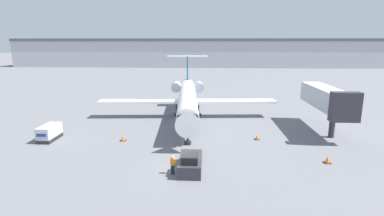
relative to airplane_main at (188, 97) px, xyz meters
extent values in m
plane|color=slate|center=(1.09, -20.16, -3.15)|extent=(600.00, 600.00, 0.00)
cube|color=#B2B2B7|center=(1.09, 99.84, 2.87)|extent=(180.00, 16.00, 12.03)
cube|color=#4C515B|center=(1.09, 99.84, 9.48)|extent=(180.00, 16.80, 1.20)
cylinder|color=white|center=(0.08, -1.24, -0.02)|extent=(4.42, 25.70, 2.70)
cone|color=white|center=(1.02, -15.08, -0.02)|extent=(2.84, 2.34, 2.70)
cube|color=black|center=(0.96, -14.22, 0.45)|extent=(2.34, 0.85, 0.44)
cone|color=white|center=(-0.88, 13.00, -0.02)|extent=(2.63, 3.13, 2.43)
cube|color=#0C5999|center=(0.08, -1.24, -0.90)|extent=(3.98, 23.13, 0.20)
cube|color=white|center=(7.56, 0.54, -0.63)|extent=(12.59, 3.18, 0.36)
cube|color=white|center=(-7.57, -0.48, -0.63)|extent=(12.59, 3.18, 0.36)
cylinder|color=#ADADB7|center=(1.48, 9.62, 0.31)|extent=(1.96, 3.62, 1.73)
cylinder|color=#ADADB7|center=(-2.77, 9.33, 0.31)|extent=(1.96, 3.62, 1.73)
cube|color=#0C5999|center=(-0.92, 13.59, 3.53)|extent=(0.39, 2.21, 4.41)
cube|color=white|center=(-0.92, 13.59, 5.74)|extent=(8.05, 2.33, 0.20)
cylinder|color=black|center=(0.88, -13.01, -2.26)|extent=(0.24, 0.24, 1.77)
cylinder|color=black|center=(0.88, -13.01, -2.95)|extent=(0.80, 0.80, 0.40)
cylinder|color=black|center=(-1.80, 0.51, -2.26)|extent=(0.24, 0.24, 1.77)
cylinder|color=black|center=(-1.80, 0.51, -2.95)|extent=(0.80, 0.80, 0.40)
cylinder|color=black|center=(1.71, 0.75, -2.26)|extent=(0.24, 0.24, 1.77)
cylinder|color=black|center=(1.71, 0.75, -2.95)|extent=(0.80, 0.80, 0.40)
cube|color=#2D2D33|center=(1.58, -20.05, -2.56)|extent=(2.07, 4.61, 1.17)
cube|color=black|center=(1.58, -21.07, -1.63)|extent=(1.45, 1.66, 0.70)
cube|color=black|center=(1.58, -17.84, -2.74)|extent=(1.86, 0.30, 0.70)
cube|color=#232326|center=(-15.97, -12.20, -2.92)|extent=(1.60, 3.53, 0.45)
cube|color=#B7BCC6|center=(-15.97, -12.20, -2.02)|extent=(1.60, 3.53, 1.36)
cube|color=navy|center=(-15.97, -13.99, -2.02)|extent=(1.12, 0.04, 0.36)
cube|color=#232838|center=(0.05, -21.01, -2.74)|extent=(0.32, 0.20, 0.82)
cube|color=orange|center=(0.05, -21.01, -2.00)|extent=(0.40, 0.24, 0.65)
sphere|color=tan|center=(0.05, -21.01, -1.56)|extent=(0.24, 0.24, 0.24)
cube|color=black|center=(-7.01, -12.10, -3.13)|extent=(0.65, 0.65, 0.04)
cone|color=orange|center=(-7.01, -12.10, -2.82)|extent=(0.47, 0.47, 0.57)
cube|color=black|center=(9.19, -10.81, -3.13)|extent=(0.57, 0.57, 0.04)
cone|color=orange|center=(9.19, -10.81, -2.82)|extent=(0.41, 0.41, 0.57)
cube|color=black|center=(14.93, -17.78, -3.13)|extent=(0.67, 0.67, 0.04)
cone|color=orange|center=(14.93, -17.78, -2.78)|extent=(0.48, 0.48, 0.66)
cylinder|color=#2D2D33|center=(18.57, -9.44, -1.55)|extent=(0.70, 0.70, 3.20)
cube|color=#B2B7BC|center=(18.57, -6.00, 1.35)|extent=(2.60, 11.48, 2.60)
cube|color=#2D2D33|center=(18.57, -12.34, 1.35)|extent=(3.20, 1.20, 3.38)
camera|label=1|loc=(3.08, -45.96, 8.47)|focal=28.00mm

